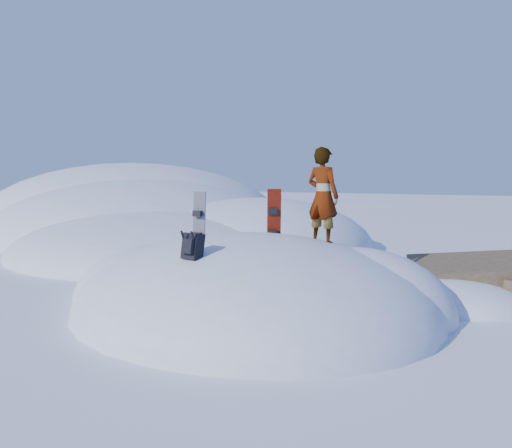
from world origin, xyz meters
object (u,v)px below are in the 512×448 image
at_px(snowboard_red, 274,225).
at_px(snowboard_dark, 199,227).
at_px(person, 323,196).
at_px(backpack, 192,246).

xyz_separation_m(snowboard_red, snowboard_dark, (-1.35, -0.65, -0.05)).
bearing_deg(person, snowboard_dark, 28.92).
xyz_separation_m(backpack, person, (1.41, 2.25, 0.74)).
height_order(snowboard_dark, person, person).
bearing_deg(snowboard_dark, person, 9.63).
distance_m(snowboard_dark, backpack, 2.00).
bearing_deg(backpack, snowboard_red, 91.18).
distance_m(snowboard_dark, person, 2.55).
relative_size(snowboard_red, snowboard_dark, 1.01).
bearing_deg(snowboard_dark, snowboard_red, 23.21).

